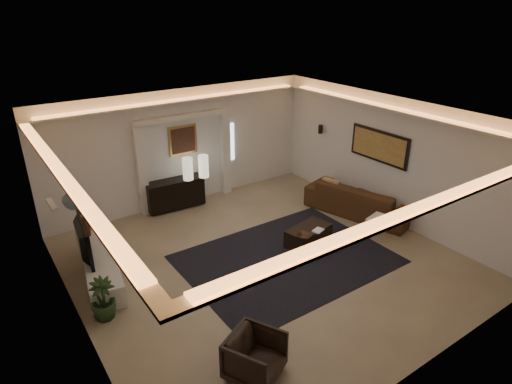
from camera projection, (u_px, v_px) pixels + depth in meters
floor at (265, 261)px, 8.72m from camera, size 7.00×7.00×0.00m
ceiling at (266, 120)px, 7.54m from camera, size 7.00×7.00×0.00m
wall_back at (183, 148)px, 10.76m from camera, size 7.00×0.00×7.00m
wall_front at (427, 289)px, 5.50m from camera, size 7.00×0.00×7.00m
wall_left at (71, 252)px, 6.31m from camera, size 0.00×7.00×7.00m
wall_right at (389, 160)px, 9.95m from camera, size 0.00×7.00×7.00m
cove_soffit at (266, 135)px, 7.65m from camera, size 7.00×7.00×0.04m
daylight_slit at (230, 142)px, 11.49m from camera, size 0.25×0.03×1.00m
area_rug at (287, 259)px, 8.77m from camera, size 4.00×3.00×0.01m
pilaster_left at (142, 171)px, 10.23m from camera, size 0.22×0.20×2.20m
pilaster_right at (225, 153)px, 11.42m from camera, size 0.22×0.20×2.20m
alcove_header at (183, 117)px, 10.36m from camera, size 2.52×0.20×0.12m
painting_frame at (183, 140)px, 10.65m from camera, size 0.74×0.04×0.74m
painting_canvas at (183, 140)px, 10.64m from camera, size 0.62×0.02×0.62m
art_panel_frame at (379, 146)px, 10.06m from camera, size 0.04×1.64×0.74m
art_panel_gold at (378, 146)px, 10.04m from camera, size 0.02×1.50×0.62m
wall_sconce at (321, 129)px, 11.45m from camera, size 0.12×0.12×0.22m
wall_niche at (52, 204)px, 7.31m from camera, size 0.10×0.55×0.04m
console at (175, 193)px, 10.78m from camera, size 1.45×0.54×0.71m
lamp_left at (188, 167)px, 10.54m from camera, size 0.32×0.32×0.56m
lamp_right at (203, 164)px, 10.70m from camera, size 0.33×0.33×0.56m
media_ledge at (101, 267)px, 8.13m from camera, size 0.94×2.32×0.42m
tv at (78, 240)px, 7.88m from camera, size 1.25×0.30×0.71m
figurine at (86, 227)px, 8.70m from camera, size 0.18×0.18×0.41m
ginger_jar at (73, 197)px, 7.08m from camera, size 0.40×0.40×0.38m
plant at (103, 299)px, 7.02m from camera, size 0.51×0.51×0.73m
sofa at (360, 199)px, 10.53m from camera, size 2.76×1.67×0.75m
throw_blanket at (380, 219)px, 9.19m from camera, size 0.58×0.52×0.05m
throw_pillow at (331, 188)px, 10.70m from camera, size 0.23×0.48×0.46m
coffee_table at (308, 235)px, 9.26m from camera, size 1.08×0.73×0.37m
bowl at (304, 235)px, 8.77m from camera, size 0.41×0.41×0.08m
magazine at (318, 230)px, 9.03m from camera, size 0.28×0.24×0.03m
armchair at (255, 356)px, 5.95m from camera, size 0.95×0.96×0.66m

